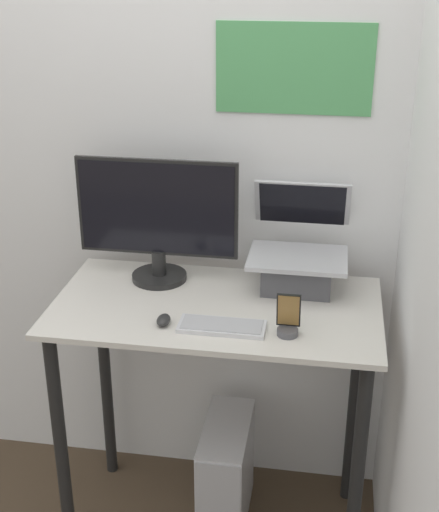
{
  "coord_description": "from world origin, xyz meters",
  "views": [
    {
      "loc": [
        0.36,
        -1.81,
        2.09
      ],
      "look_at": [
        0.01,
        0.3,
        1.16
      ],
      "focal_mm": 50.0,
      "sensor_mm": 36.0,
      "label": 1
    }
  ],
  "objects": [
    {
      "name": "wall_side_right",
      "position": [
        0.64,
        0.0,
        1.3
      ],
      "size": [
        0.05,
        6.0,
        2.6
      ],
      "color": "silver",
      "rests_on": "ground_plane"
    },
    {
      "name": "desk",
      "position": [
        0.0,
        0.3,
        0.78
      ],
      "size": [
        1.11,
        0.6,
        0.98
      ],
      "color": "beige",
      "rests_on": "ground_plane"
    },
    {
      "name": "computer_tower",
      "position": [
        0.03,
        0.35,
        0.22
      ],
      "size": [
        0.17,
        0.4,
        0.43
      ],
      "color": "silver",
      "rests_on": "ground_plane"
    },
    {
      "name": "mouse",
      "position": [
        -0.14,
        0.14,
        0.99
      ],
      "size": [
        0.04,
        0.07,
        0.03
      ],
      "color": "#262626",
      "rests_on": "desk"
    },
    {
      "name": "cell_phone",
      "position": [
        0.25,
        0.14,
        1.02
      ],
      "size": [
        0.07,
        0.07,
        0.14
      ],
      "color": "#4C4C51",
      "rests_on": "desk"
    },
    {
      "name": "laptop",
      "position": [
        0.26,
        0.49,
        1.07
      ],
      "size": [
        0.34,
        0.36,
        0.35
      ],
      "color": "#4C4C51",
      "rests_on": "desk"
    },
    {
      "name": "wall_back",
      "position": [
        0.0,
        0.69,
        1.3
      ],
      "size": [
        6.0,
        0.06,
        2.6
      ],
      "color": "silver",
      "rests_on": "ground_plane"
    },
    {
      "name": "monitor",
      "position": [
        -0.24,
        0.47,
        1.2
      ],
      "size": [
        0.57,
        0.2,
        0.45
      ],
      "color": "black",
      "rests_on": "desk"
    },
    {
      "name": "keyboard",
      "position": [
        0.05,
        0.14,
        0.98
      ],
      "size": [
        0.28,
        0.11,
        0.02
      ],
      "color": "silver",
      "rests_on": "desk"
    }
  ]
}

